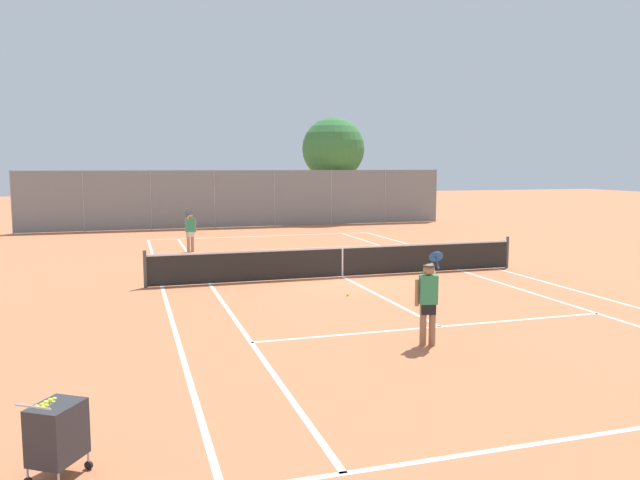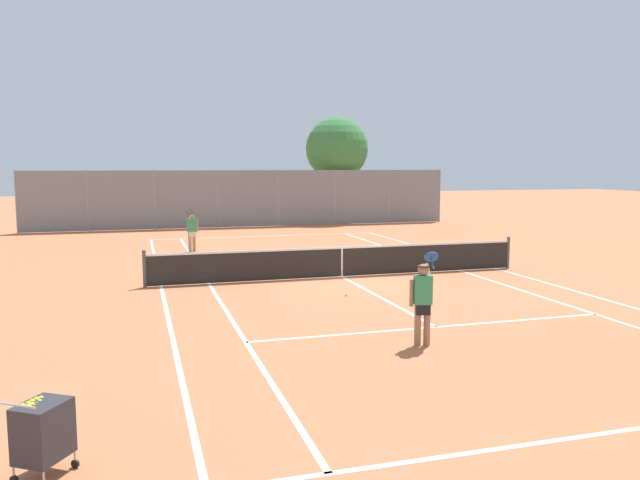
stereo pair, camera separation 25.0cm
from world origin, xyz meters
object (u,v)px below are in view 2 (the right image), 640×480
object	(u,v)px
player_far_left	(192,229)
loose_tennis_ball_0	(226,255)
ball_cart	(43,431)
loose_tennis_ball_1	(346,295)
player_near_side	(423,298)
tennis_net	(342,261)
tree_behind_left	(337,151)

from	to	relation	value
player_far_left	loose_tennis_ball_0	distance (m)	2.20
ball_cart	player_far_left	size ratio (longest dim) A/B	0.54
loose_tennis_ball_1	player_near_side	bearing A→B (deg)	-90.84
tennis_net	player_far_left	world-z (taller)	player_far_left
ball_cart	player_near_side	world-z (taller)	player_near_side
loose_tennis_ball_0	player_near_side	bearing A→B (deg)	-81.43
player_far_left	tennis_net	bearing A→B (deg)	-60.92
loose_tennis_ball_0	tree_behind_left	size ratio (longest dim) A/B	0.01
ball_cart	tree_behind_left	size ratio (longest dim) A/B	0.15
ball_cart	loose_tennis_ball_0	distance (m)	17.11
player_far_left	tree_behind_left	xyz separation A→B (m)	(9.92, 11.58, 3.44)
tree_behind_left	player_near_side	bearing A→B (deg)	-104.53
loose_tennis_ball_1	tree_behind_left	world-z (taller)	tree_behind_left
player_near_side	tennis_net	bearing A→B (deg)	83.27
loose_tennis_ball_1	tree_behind_left	xyz separation A→B (m)	(6.75, 21.55, 4.33)
tennis_net	loose_tennis_ball_1	world-z (taller)	tennis_net
tree_behind_left	player_far_left	bearing A→B (deg)	-130.58
tennis_net	player_far_left	xyz separation A→B (m)	(-3.99, 7.17, 0.42)
tennis_net	tree_behind_left	size ratio (longest dim) A/B	1.86
player_near_side	player_far_left	size ratio (longest dim) A/B	1.00
tennis_net	tree_behind_left	xyz separation A→B (m)	(5.93, 18.75, 3.86)
ball_cart	player_near_side	bearing A→B (deg)	28.86
player_far_left	loose_tennis_ball_0	xyz separation A→B (m)	(1.12, -1.67, -0.89)
loose_tennis_ball_0	tree_behind_left	xyz separation A→B (m)	(8.79, 13.25, 4.33)
player_far_left	loose_tennis_ball_0	world-z (taller)	player_far_left
tree_behind_left	ball_cart	bearing A→B (deg)	-113.77
tennis_net	loose_tennis_ball_0	distance (m)	6.22
tennis_net	loose_tennis_ball_1	distance (m)	2.96
player_near_side	tree_behind_left	xyz separation A→B (m)	(6.82, 26.32, 3.44)
player_far_left	loose_tennis_ball_1	size ratio (longest dim) A/B	26.88
player_far_left	tree_behind_left	distance (m)	15.63
tennis_net	player_near_side	xyz separation A→B (m)	(-0.89, -7.57, 0.42)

